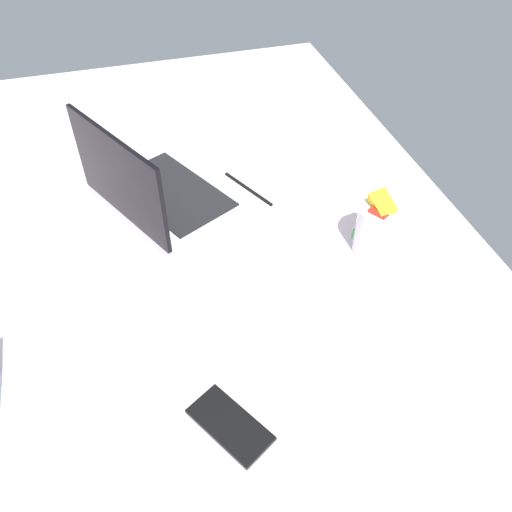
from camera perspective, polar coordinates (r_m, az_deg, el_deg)
name	(u,v)px	position (r cm, az deg, el deg)	size (l,w,h in cm)	color
bed_mattress	(158,270)	(124.14, -10.50, -1.46)	(180.00, 140.00, 18.00)	silver
laptop	(155,192)	(124.10, -10.89, 6.77)	(39.82, 35.39, 23.00)	#B7BABC
snack_cup	(377,228)	(112.73, 12.89, 2.99)	(9.00, 9.00, 14.47)	silver
cell_phone	(230,425)	(88.60, -2.82, -17.74)	(6.80, 14.00, 0.80)	black
charger_cable	(248,189)	(129.73, -0.86, 7.26)	(17.00, 0.60, 0.60)	black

